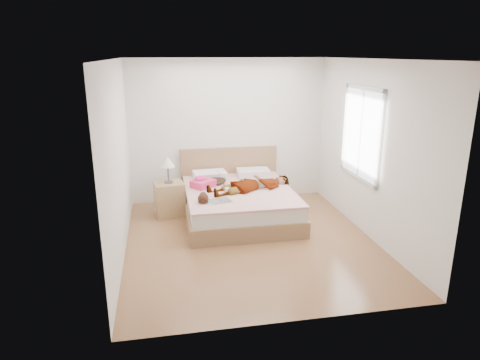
{
  "coord_description": "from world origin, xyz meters",
  "views": [
    {
      "loc": [
        -1.23,
        -5.67,
        2.68
      ],
      "look_at": [
        0.0,
        0.85,
        0.7
      ],
      "focal_mm": 32.0,
      "sensor_mm": 36.0,
      "label": 1
    }
  ],
  "objects_px": {
    "phone": "(218,172)",
    "towel": "(203,182)",
    "woman": "(252,182)",
    "coffee_mug": "(227,191)",
    "magazine": "(220,201)",
    "nightstand": "(169,196)",
    "bed": "(238,201)",
    "plush_toy": "(203,198)"
  },
  "relations": [
    {
      "from": "towel",
      "to": "plush_toy",
      "type": "height_order",
      "value": "towel"
    },
    {
      "from": "magazine",
      "to": "coffee_mug",
      "type": "xyz_separation_m",
      "value": [
        0.18,
        0.37,
        0.04
      ]
    },
    {
      "from": "magazine",
      "to": "nightstand",
      "type": "distance_m",
      "value": 1.17
    },
    {
      "from": "woman",
      "to": "nightstand",
      "type": "relative_size",
      "value": 1.46
    },
    {
      "from": "woman",
      "to": "magazine",
      "type": "bearing_deg",
      "value": -66.1
    },
    {
      "from": "woman",
      "to": "towel",
      "type": "height_order",
      "value": "woman"
    },
    {
      "from": "woman",
      "to": "towel",
      "type": "distance_m",
      "value": 0.83
    },
    {
      "from": "bed",
      "to": "coffee_mug",
      "type": "relative_size",
      "value": 18.46
    },
    {
      "from": "bed",
      "to": "towel",
      "type": "bearing_deg",
      "value": 164.22
    },
    {
      "from": "phone",
      "to": "nightstand",
      "type": "bearing_deg",
      "value": 166.09
    },
    {
      "from": "nightstand",
      "to": "coffee_mug",
      "type": "bearing_deg",
      "value": -29.45
    },
    {
      "from": "woman",
      "to": "bed",
      "type": "distance_m",
      "value": 0.41
    },
    {
      "from": "phone",
      "to": "towel",
      "type": "relative_size",
      "value": 0.23
    },
    {
      "from": "woman",
      "to": "magazine",
      "type": "relative_size",
      "value": 3.55
    },
    {
      "from": "woman",
      "to": "nightstand",
      "type": "height_order",
      "value": "nightstand"
    },
    {
      "from": "coffee_mug",
      "to": "nightstand",
      "type": "xyz_separation_m",
      "value": [
        -0.92,
        0.52,
        -0.21
      ]
    },
    {
      "from": "woman",
      "to": "coffee_mug",
      "type": "distance_m",
      "value": 0.48
    },
    {
      "from": "phone",
      "to": "towel",
      "type": "xyz_separation_m",
      "value": [
        -0.29,
        -0.17,
        -0.12
      ]
    },
    {
      "from": "phone",
      "to": "towel",
      "type": "distance_m",
      "value": 0.36
    },
    {
      "from": "plush_toy",
      "to": "nightstand",
      "type": "height_order",
      "value": "nightstand"
    },
    {
      "from": "towel",
      "to": "coffee_mug",
      "type": "bearing_deg",
      "value": -49.25
    },
    {
      "from": "phone",
      "to": "magazine",
      "type": "relative_size",
      "value": 0.25
    },
    {
      "from": "woman",
      "to": "phone",
      "type": "distance_m",
      "value": 0.65
    },
    {
      "from": "bed",
      "to": "coffee_mug",
      "type": "distance_m",
      "value": 0.43
    },
    {
      "from": "woman",
      "to": "towel",
      "type": "xyz_separation_m",
      "value": [
        -0.79,
        0.23,
        -0.03
      ]
    },
    {
      "from": "magazine",
      "to": "nightstand",
      "type": "bearing_deg",
      "value": 129.74
    },
    {
      "from": "phone",
      "to": "nightstand",
      "type": "xyz_separation_m",
      "value": [
        -0.85,
        -0.06,
        -0.37
      ]
    },
    {
      "from": "plush_toy",
      "to": "towel",
      "type": "bearing_deg",
      "value": 84.72
    },
    {
      "from": "phone",
      "to": "magazine",
      "type": "distance_m",
      "value": 0.98
    },
    {
      "from": "bed",
      "to": "plush_toy",
      "type": "height_order",
      "value": "bed"
    },
    {
      "from": "bed",
      "to": "magazine",
      "type": "distance_m",
      "value": 0.78
    },
    {
      "from": "coffee_mug",
      "to": "woman",
      "type": "bearing_deg",
      "value": 21.93
    },
    {
      "from": "towel",
      "to": "coffee_mug",
      "type": "distance_m",
      "value": 0.54
    },
    {
      "from": "towel",
      "to": "magazine",
      "type": "distance_m",
      "value": 0.81
    },
    {
      "from": "woman",
      "to": "bed",
      "type": "relative_size",
      "value": 0.72
    },
    {
      "from": "magazine",
      "to": "coffee_mug",
      "type": "bearing_deg",
      "value": 64.72
    },
    {
      "from": "woman",
      "to": "coffee_mug",
      "type": "height_order",
      "value": "woman"
    },
    {
      "from": "nightstand",
      "to": "woman",
      "type": "bearing_deg",
      "value": -14.11
    },
    {
      "from": "bed",
      "to": "magazine",
      "type": "relative_size",
      "value": 4.94
    },
    {
      "from": "phone",
      "to": "coffee_mug",
      "type": "bearing_deg",
      "value": -101.81
    },
    {
      "from": "woman",
      "to": "coffee_mug",
      "type": "bearing_deg",
      "value": -85.96
    },
    {
      "from": "coffee_mug",
      "to": "nightstand",
      "type": "relative_size",
      "value": 0.11
    }
  ]
}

